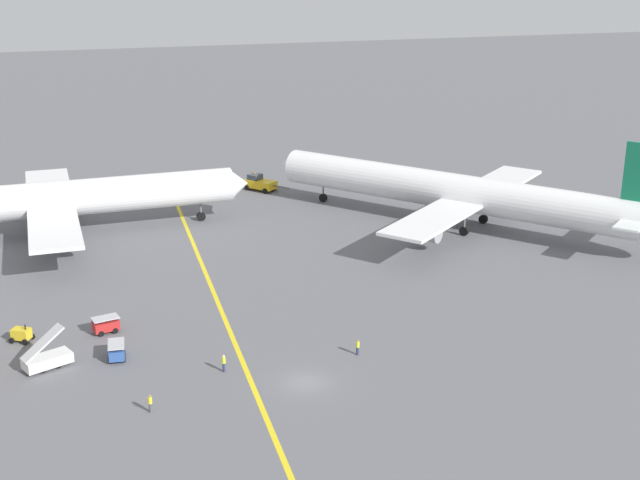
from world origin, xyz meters
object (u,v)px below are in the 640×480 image
at_px(ground_crew_ramp_agent_by_cones, 150,403).
at_px(gse_gpu_cart_small, 21,334).
at_px(airliner_at_gate_left, 64,199).
at_px(ground_crew_wing_walker_right, 224,363).
at_px(ground_crew_marshaller_foreground, 358,347).
at_px(gse_baggage_cart_trailing, 117,351).
at_px(pushback_tug, 260,183).
at_px(gse_stair_truck_yellow, 47,358).
at_px(airliner_being_pushed, 455,192).
at_px(gse_baggage_cart_near_cluster, 106,325).

bearing_deg(ground_crew_ramp_agent_by_cones, gse_gpu_cart_small, 120.40).
bearing_deg(airliner_at_gate_left, ground_crew_wing_walker_right, -75.26).
xyz_separation_m(gse_gpu_cart_small, ground_crew_ramp_agent_by_cones, (10.79, -18.39, 0.09)).
xyz_separation_m(airliner_at_gate_left, ground_crew_wing_walker_right, (12.67, -48.15, -4.15)).
bearing_deg(ground_crew_ramp_agent_by_cones, ground_crew_marshaller_foreground, 13.34).
xyz_separation_m(gse_baggage_cart_trailing, gse_gpu_cart_small, (-8.94, 7.12, -0.07)).
bearing_deg(gse_baggage_cart_trailing, ground_crew_marshaller_foreground, -15.45).
bearing_deg(pushback_tug, ground_crew_marshaller_foreground, -95.16).
distance_m(airliner_at_gate_left, gse_baggage_cart_trailing, 42.68).
distance_m(gse_stair_truck_yellow, ground_crew_marshaller_foreground, 30.04).
height_order(airliner_at_gate_left, airliner_being_pushed, airliner_at_gate_left).
bearing_deg(ground_crew_ramp_agent_by_cones, airliner_at_gate_left, 95.39).
height_order(gse_baggage_cart_trailing, ground_crew_wing_walker_right, ground_crew_wing_walker_right).
distance_m(pushback_tug, ground_crew_wing_walker_right, 65.28).
xyz_separation_m(pushback_tug, ground_crew_marshaller_foreground, (-5.69, -62.95, -0.39)).
bearing_deg(ground_crew_wing_walker_right, gse_baggage_cart_trailing, 148.51).
xyz_separation_m(airliner_at_gate_left, gse_gpu_cart_small, (-5.73, -35.24, -4.27)).
xyz_separation_m(ground_crew_wing_walker_right, ground_crew_marshaller_foreground, (13.36, -0.51, -0.07)).
bearing_deg(gse_stair_truck_yellow, airliner_being_pushed, 26.80).
height_order(gse_stair_truck_yellow, ground_crew_marshaller_foreground, gse_stair_truck_yellow).
bearing_deg(ground_crew_ramp_agent_by_cones, ground_crew_wing_walker_right, 35.76).
bearing_deg(ground_crew_ramp_agent_by_cones, pushback_tug, 68.57).
bearing_deg(airliner_at_gate_left, ground_crew_marshaller_foreground, -61.86).
distance_m(gse_stair_truck_yellow, ground_crew_wing_walker_right, 17.05).
relative_size(ground_crew_ramp_agent_by_cones, ground_crew_wing_walker_right, 0.96).
xyz_separation_m(pushback_tug, gse_gpu_cart_small, (-37.44, -49.53, -0.44)).
xyz_separation_m(airliner_being_pushed, ground_crew_ramp_agent_by_cones, (-48.81, -40.28, -4.16)).
bearing_deg(ground_crew_marshaller_foreground, gse_baggage_cart_near_cluster, 150.93).
relative_size(airliner_being_pushed, gse_baggage_cart_trailing, 17.80).
height_order(airliner_at_gate_left, gse_baggage_cart_trailing, airliner_at_gate_left).
bearing_deg(ground_crew_wing_walker_right, ground_crew_ramp_agent_by_cones, -144.24).
distance_m(airliner_at_gate_left, gse_stair_truck_yellow, 42.56).
bearing_deg(pushback_tug, gse_baggage_cart_near_cluster, -120.15).
xyz_separation_m(airliner_being_pushed, gse_baggage_cart_trailing, (-50.66, -29.00, -4.19)).
xyz_separation_m(gse_baggage_cart_near_cluster, gse_stair_truck_yellow, (-6.00, -6.55, 0.16)).
relative_size(pushback_tug, ground_crew_marshaller_foreground, 4.56).
relative_size(pushback_tug, gse_stair_truck_yellow, 1.51).
relative_size(airliner_being_pushed, gse_gpu_cart_small, 19.41).
bearing_deg(ground_crew_ramp_agent_by_cones, gse_stair_truck_yellow, 126.33).
bearing_deg(gse_stair_truck_yellow, ground_crew_marshaller_foreground, -12.35).
xyz_separation_m(gse_stair_truck_yellow, ground_crew_ramp_agent_by_cones, (8.38, -11.39, -0.14)).
xyz_separation_m(pushback_tug, ground_crew_wing_walker_right, (-19.04, -62.44, -0.31)).
relative_size(pushback_tug, gse_baggage_cart_near_cluster, 2.48).
relative_size(gse_baggage_cart_trailing, ground_crew_ramp_agent_by_cones, 1.69).
bearing_deg(gse_baggage_cart_near_cluster, airliner_being_pushed, 23.57).
xyz_separation_m(airliner_at_gate_left, gse_stair_truck_yellow, (-3.32, -42.23, -4.04)).
distance_m(gse_stair_truck_yellow, gse_gpu_cart_small, 7.40).
bearing_deg(airliner_being_pushed, ground_crew_wing_walker_right, -139.82).
bearing_deg(pushback_tug, gse_baggage_cart_trailing, -116.71).
distance_m(airliner_being_pushed, gse_gpu_cart_small, 63.64).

